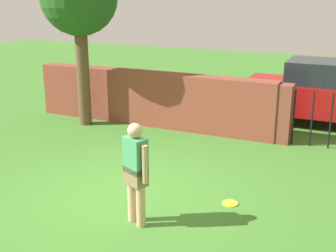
% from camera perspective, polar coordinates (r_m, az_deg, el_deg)
% --- Properties ---
extents(ground_plane, '(40.00, 40.00, 0.00)m').
position_cam_1_polar(ground_plane, '(7.95, -5.93, -8.85)').
color(ground_plane, '#3D7528').
extents(brick_wall, '(6.73, 0.50, 1.44)m').
position_cam_1_polar(brick_wall, '(11.79, -2.23, 3.57)').
color(brick_wall, brown).
rests_on(brick_wall, ground).
extents(tree, '(1.96, 1.96, 4.31)m').
position_cam_1_polar(tree, '(11.73, -11.45, 15.71)').
color(tree, brown).
rests_on(tree, ground).
extents(person, '(0.50, 0.35, 1.62)m').
position_cam_1_polar(person, '(6.65, -4.20, -5.63)').
color(person, tan).
rests_on(person, ground).
extents(car, '(4.21, 1.95, 1.72)m').
position_cam_1_polar(car, '(12.49, 19.65, 4.03)').
color(car, '#A51111').
rests_on(car, ground).
extents(frisbee_yellow, '(0.27, 0.27, 0.02)m').
position_cam_1_polar(frisbee_yellow, '(7.67, 8.04, -9.86)').
color(frisbee_yellow, yellow).
rests_on(frisbee_yellow, ground).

